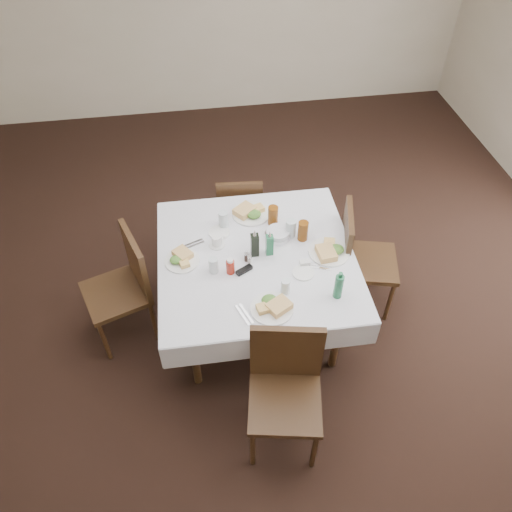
# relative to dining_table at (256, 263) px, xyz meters

# --- Properties ---
(ground_plane) EXTENTS (7.00, 7.00, 0.00)m
(ground_plane) POSITION_rel_dining_table_xyz_m (0.15, 0.07, -0.69)
(ground_plane) COLOR black
(room_shell) EXTENTS (6.04, 7.04, 2.80)m
(room_shell) POSITION_rel_dining_table_xyz_m (0.15, 0.07, 1.02)
(room_shell) COLOR beige
(room_shell) RESTS_ON ground
(dining_table) EXTENTS (1.48, 1.48, 0.76)m
(dining_table) POSITION_rel_dining_table_xyz_m (0.00, 0.00, 0.00)
(dining_table) COLOR black
(dining_table) RESTS_ON ground
(chair_north) EXTENTS (0.43, 0.43, 0.84)m
(chair_north) POSITION_rel_dining_table_xyz_m (-0.01, 0.89, -0.21)
(chair_north) COLOR black
(chair_north) RESTS_ON ground
(chair_south) EXTENTS (0.54, 0.54, 0.98)m
(chair_south) POSITION_rel_dining_table_xyz_m (0.04, -0.95, -0.13)
(chair_south) COLOR black
(chair_south) RESTS_ON ground
(chair_east) EXTENTS (0.56, 0.56, 0.97)m
(chair_east) POSITION_rel_dining_table_xyz_m (0.84, 0.09, -0.14)
(chair_east) COLOR black
(chair_east) RESTS_ON ground
(chair_west) EXTENTS (0.59, 0.59, 0.97)m
(chair_west) POSITION_rel_dining_table_xyz_m (-1.00, 0.08, -0.13)
(chair_west) COLOR black
(chair_west) RESTS_ON ground
(meal_north) EXTENTS (0.31, 0.31, 0.07)m
(meal_north) POSITION_rel_dining_table_xyz_m (0.02, 0.47, 0.10)
(meal_north) COLOR white
(meal_north) RESTS_ON dining_table
(meal_south) EXTENTS (0.29, 0.29, 0.06)m
(meal_south) POSITION_rel_dining_table_xyz_m (0.03, -0.51, 0.10)
(meal_south) COLOR white
(meal_south) RESTS_ON dining_table
(meal_east) EXTENTS (0.31, 0.31, 0.07)m
(meal_east) POSITION_rel_dining_table_xyz_m (0.54, -0.06, 0.10)
(meal_east) COLOR white
(meal_east) RESTS_ON dining_table
(meal_west) EXTENTS (0.26, 0.26, 0.06)m
(meal_west) POSITION_rel_dining_table_xyz_m (-0.55, 0.04, 0.10)
(meal_west) COLOR white
(meal_west) RESTS_ON dining_table
(side_plate_a) EXTENTS (0.17, 0.17, 0.01)m
(side_plate_a) POSITION_rel_dining_table_xyz_m (-0.25, 0.29, 0.08)
(side_plate_a) COLOR white
(side_plate_a) RESTS_ON dining_table
(side_plate_b) EXTENTS (0.16, 0.16, 0.01)m
(side_plate_b) POSITION_rel_dining_table_xyz_m (0.30, -0.22, 0.08)
(side_plate_b) COLOR white
(side_plate_b) RESTS_ON dining_table
(water_n) EXTENTS (0.08, 0.08, 0.14)m
(water_n) POSITION_rel_dining_table_xyz_m (-0.20, 0.36, 0.14)
(water_n) COLOR silver
(water_n) RESTS_ON dining_table
(water_s) EXTENTS (0.06, 0.06, 0.12)m
(water_s) POSITION_rel_dining_table_xyz_m (0.14, -0.38, 0.13)
(water_s) COLOR silver
(water_s) RESTS_ON dining_table
(water_e) EXTENTS (0.08, 0.08, 0.15)m
(water_e) POSITION_rel_dining_table_xyz_m (0.29, 0.18, 0.15)
(water_e) COLOR silver
(water_e) RESTS_ON dining_table
(water_w) EXTENTS (0.07, 0.07, 0.12)m
(water_w) POSITION_rel_dining_table_xyz_m (-0.33, -0.10, 0.14)
(water_w) COLOR silver
(water_w) RESTS_ON dining_table
(iced_tea_a) EXTENTS (0.08, 0.08, 0.17)m
(iced_tea_a) POSITION_rel_dining_table_xyz_m (0.18, 0.34, 0.16)
(iced_tea_a) COLOR brown
(iced_tea_a) RESTS_ON dining_table
(iced_tea_b) EXTENTS (0.08, 0.08, 0.16)m
(iced_tea_b) POSITION_rel_dining_table_xyz_m (0.38, 0.13, 0.15)
(iced_tea_b) COLOR brown
(iced_tea_b) RESTS_ON dining_table
(bread_basket) EXTENTS (0.20, 0.20, 0.07)m
(bread_basket) POSITION_rel_dining_table_xyz_m (0.19, 0.18, 0.10)
(bread_basket) COLOR silver
(bread_basket) RESTS_ON dining_table
(oil_cruet_dark) EXTENTS (0.06, 0.06, 0.24)m
(oil_cruet_dark) POSITION_rel_dining_table_xyz_m (-0.01, 0.02, 0.18)
(oil_cruet_dark) COLOR black
(oil_cruet_dark) RESTS_ON dining_table
(oil_cruet_green) EXTENTS (0.05, 0.05, 0.22)m
(oil_cruet_green) POSITION_rel_dining_table_xyz_m (0.10, 0.01, 0.17)
(oil_cruet_green) COLOR #226B43
(oil_cruet_green) RESTS_ON dining_table
(ketchup_bottle) EXTENTS (0.06, 0.06, 0.13)m
(ketchup_bottle) POSITION_rel_dining_table_xyz_m (-0.21, -0.13, 0.13)
(ketchup_bottle) COLOR #A72213
(ketchup_bottle) RESTS_ON dining_table
(salt_shaker) EXTENTS (0.03, 0.03, 0.08)m
(salt_shaker) POSITION_rel_dining_table_xyz_m (-0.06, -0.08, 0.11)
(salt_shaker) COLOR white
(salt_shaker) RESTS_ON dining_table
(pepper_shaker) EXTENTS (0.03, 0.03, 0.07)m
(pepper_shaker) POSITION_rel_dining_table_xyz_m (-0.08, -0.03, 0.11)
(pepper_shaker) COLOR #3C2B22
(pepper_shaker) RESTS_ON dining_table
(coffee_mug) EXTENTS (0.13, 0.12, 0.09)m
(coffee_mug) POSITION_rel_dining_table_xyz_m (-0.28, 0.16, 0.11)
(coffee_mug) COLOR white
(coffee_mug) RESTS_ON dining_table
(sunglasses) EXTENTS (0.13, 0.10, 0.03)m
(sunglasses) POSITION_rel_dining_table_xyz_m (-0.11, -0.14, 0.09)
(sunglasses) COLOR black
(sunglasses) RESTS_ON dining_table
(green_bottle) EXTENTS (0.06, 0.06, 0.23)m
(green_bottle) POSITION_rel_dining_table_xyz_m (0.49, -0.46, 0.18)
(green_bottle) COLOR #226B43
(green_bottle) RESTS_ON dining_table
(sugar_caddy) EXTENTS (0.08, 0.04, 0.04)m
(sugar_caddy) POSITION_rel_dining_table_xyz_m (0.33, -0.14, 0.09)
(sugar_caddy) COLOR white
(sugar_caddy) RESTS_ON dining_table
(cutlery_n) EXTENTS (0.11, 0.18, 0.01)m
(cutlery_n) POSITION_rel_dining_table_xyz_m (0.18, 0.43, 0.08)
(cutlery_n) COLOR silver
(cutlery_n) RESTS_ON dining_table
(cutlery_s) EXTENTS (0.11, 0.19, 0.01)m
(cutlery_s) POSITION_rel_dining_table_xyz_m (-0.16, -0.53, 0.08)
(cutlery_s) COLOR silver
(cutlery_s) RESTS_ON dining_table
(cutlery_e) EXTENTS (0.18, 0.10, 0.01)m
(cutlery_e) POSITION_rel_dining_table_xyz_m (0.44, -0.18, 0.08)
(cutlery_e) COLOR silver
(cutlery_e) RESTS_ON dining_table
(cutlery_w) EXTENTS (0.19, 0.11, 0.01)m
(cutlery_w) POSITION_rel_dining_table_xyz_m (-0.46, 0.19, 0.08)
(cutlery_w) COLOR silver
(cutlery_w) RESTS_ON dining_table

